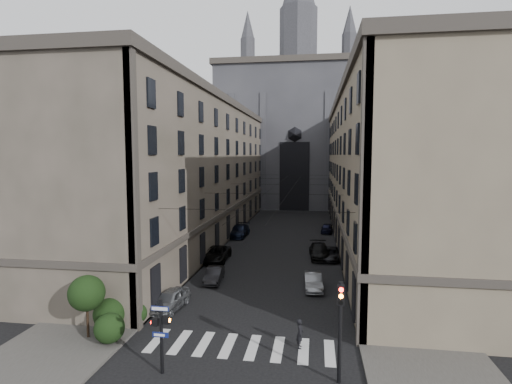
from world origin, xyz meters
The scene contains 19 objects.
sidewalk_left centered at (-10.50, 36.00, 0.07)m, with size 7.00×80.00×0.15m, color #383533.
sidewalk_right centered at (10.50, 36.00, 0.07)m, with size 7.00×80.00×0.15m, color #383533.
zebra_crossing centered at (0.00, 5.00, 0.01)m, with size 11.00×3.20×0.01m, color beige.
building_left centered at (-13.44, 36.00, 9.34)m, with size 13.60×60.60×18.85m.
building_right centered at (13.44, 36.00, 9.34)m, with size 13.60×60.60×18.85m.
gothic_tower centered at (0.00, 74.96, 17.80)m, with size 35.00×23.00×58.00m.
pedestrian_signal_left centered at (-3.51, 1.50, 2.32)m, with size 1.02×0.38×4.00m.
traffic_light_right centered at (5.60, 1.92, 3.29)m, with size 0.34×0.50×5.20m.
shrub_cluster centered at (-8.72, 5.01, 1.80)m, with size 3.90×4.40×3.90m.
tram_wires centered at (0.00, 35.63, 7.25)m, with size 14.00×60.00×0.43m.
car_left_near centered at (-6.20, 9.87, 0.73)m, with size 1.73×4.29×1.46m, color gray.
car_left_midnear centered at (-4.62, 16.58, 0.65)m, with size 1.39×3.97×1.31m, color black.
car_left_midfar centered at (-6.20, 23.52, 0.76)m, with size 2.53×5.50×1.53m, color black.
car_left_far centered at (-6.20, 36.54, 0.81)m, with size 2.27×5.59×1.62m, color black.
car_right_near centered at (4.20, 15.93, 0.68)m, with size 1.45×4.15×1.37m, color slate.
car_right_midnear centered at (5.98, 26.00, 0.65)m, with size 2.14×4.64×1.29m, color black.
car_right_midfar centered at (4.86, 26.39, 0.78)m, with size 2.18×5.36×1.55m, color black.
car_right_far centered at (6.02, 41.22, 0.66)m, with size 1.56×3.88×1.32m, color black.
pedestrian centered at (3.51, 5.35, 0.87)m, with size 0.64×0.42×1.75m, color black.
Camera 1 is at (4.32, -17.45, 11.40)m, focal length 28.00 mm.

